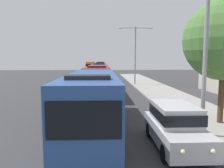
{
  "coord_description": "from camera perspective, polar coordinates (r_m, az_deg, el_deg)",
  "views": [
    {
      "loc": [
        -0.72,
        -0.39,
        3.83
      ],
      "look_at": [
        -0.02,
        16.5,
        1.93
      ],
      "focal_mm": 35.2,
      "sensor_mm": 36.0,
      "label": 1
    }
  ],
  "objects": [
    {
      "name": "streetlamp_near",
      "position": [
        11.37,
        23.35,
        13.11
      ],
      "size": [
        5.64,
        0.28,
        8.39
      ],
      "color": "gray",
      "rests_on": "sidewalk"
    },
    {
      "name": "roadside_tree",
      "position": [
        14.09,
        27.14,
        10.09
      ],
      "size": [
        4.57,
        4.57,
        7.05
      ],
      "color": "#4C3823",
      "rests_on": "sidewalk"
    },
    {
      "name": "bus_lead",
      "position": [
        12.15,
        -5.09,
        -3.76
      ],
      "size": [
        2.58,
        11.01,
        3.21
      ],
      "color": "#284C8C",
      "rests_on": "ground_plane"
    },
    {
      "name": "bus_rear",
      "position": [
        63.32,
        -2.91,
        4.46
      ],
      "size": [
        2.58,
        12.27,
        3.21
      ],
      "color": "#33724C",
      "rests_on": "ground_plane"
    },
    {
      "name": "white_suv",
      "position": [
        10.04,
        16.06,
        -10.01
      ],
      "size": [
        1.86,
        4.56,
        1.9
      ],
      "color": "#B7B7BC",
      "rests_on": "ground_plane"
    },
    {
      "name": "streetlamp_mid",
      "position": [
        33.08,
        6.07,
        8.85
      ],
      "size": [
        4.98,
        0.28,
        8.47
      ],
      "color": "gray",
      "rests_on": "sidewalk"
    },
    {
      "name": "bus_second_in_line",
      "position": [
        24.58,
        -3.73,
        1.41
      ],
      "size": [
        2.58,
        12.09,
        3.21
      ],
      "color": "maroon",
      "rests_on": "ground_plane"
    },
    {
      "name": "box_truck_oncoming",
      "position": [
        67.68,
        -5.69,
        4.57
      ],
      "size": [
        2.35,
        6.95,
        3.15
      ],
      "color": "maroon",
      "rests_on": "ground_plane"
    },
    {
      "name": "bus_middle",
      "position": [
        37.66,
        -3.27,
        3.14
      ],
      "size": [
        2.58,
        11.84,
        3.21
      ],
      "color": "#284C8C",
      "rests_on": "ground_plane"
    },
    {
      "name": "bus_fourth_in_line",
      "position": [
        51.21,
        -3.04,
        4.0
      ],
      "size": [
        2.58,
        10.49,
        3.21
      ],
      "color": "maroon",
      "rests_on": "ground_plane"
    }
  ]
}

